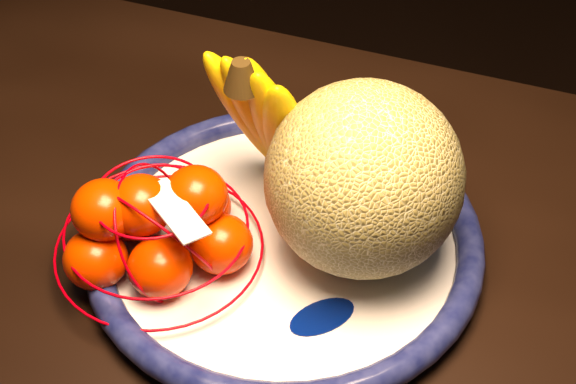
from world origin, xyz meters
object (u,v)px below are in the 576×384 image
(fruit_bowl, at_px, (284,241))
(banana_bunch, at_px, (268,115))
(cantaloupe, at_px, (364,179))
(mandarin_bag, at_px, (157,226))

(fruit_bowl, xyz_separation_m, banana_bunch, (-0.04, 0.06, 0.09))
(cantaloupe, relative_size, mandarin_bag, 0.70)
(cantaloupe, xyz_separation_m, mandarin_bag, (-0.17, -0.07, -0.05))
(banana_bunch, height_order, mandarin_bag, banana_bunch)
(banana_bunch, bearing_deg, fruit_bowl, -40.20)
(fruit_bowl, height_order, mandarin_bag, mandarin_bag)
(mandarin_bag, bearing_deg, fruit_bowl, 29.38)
(cantaloupe, height_order, mandarin_bag, cantaloupe)
(fruit_bowl, distance_m, mandarin_bag, 0.12)
(cantaloupe, distance_m, mandarin_bag, 0.19)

